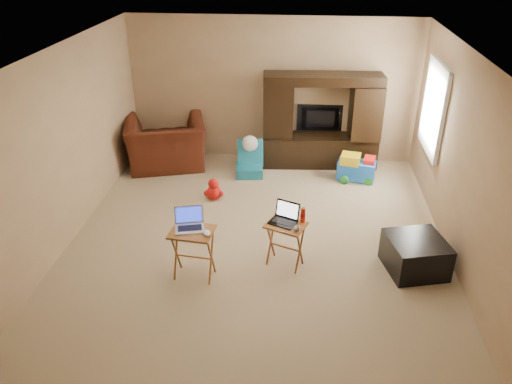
# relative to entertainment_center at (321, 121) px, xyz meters

# --- Properties ---
(floor) EXTENTS (5.50, 5.50, 0.00)m
(floor) POSITION_rel_entertainment_center_xyz_m (-0.86, -2.47, -0.81)
(floor) COLOR tan
(floor) RESTS_ON ground
(ceiling) EXTENTS (5.50, 5.50, 0.00)m
(ceiling) POSITION_rel_entertainment_center_xyz_m (-0.86, -2.47, 1.69)
(ceiling) COLOR silver
(ceiling) RESTS_ON ground
(wall_back) EXTENTS (5.00, 0.00, 5.00)m
(wall_back) POSITION_rel_entertainment_center_xyz_m (-0.86, 0.28, 0.44)
(wall_back) COLOR tan
(wall_back) RESTS_ON ground
(wall_front) EXTENTS (5.00, 0.00, 5.00)m
(wall_front) POSITION_rel_entertainment_center_xyz_m (-0.86, -5.22, 0.44)
(wall_front) COLOR tan
(wall_front) RESTS_ON ground
(wall_left) EXTENTS (0.00, 5.50, 5.50)m
(wall_left) POSITION_rel_entertainment_center_xyz_m (-3.36, -2.47, 0.44)
(wall_left) COLOR tan
(wall_left) RESTS_ON ground
(wall_right) EXTENTS (0.00, 5.50, 5.50)m
(wall_right) POSITION_rel_entertainment_center_xyz_m (1.64, -2.47, 0.44)
(wall_right) COLOR tan
(wall_right) RESTS_ON ground
(window_pane) EXTENTS (0.00, 1.20, 1.20)m
(window_pane) POSITION_rel_entertainment_center_xyz_m (1.62, -0.92, 0.59)
(window_pane) COLOR white
(window_pane) RESTS_ON ground
(window_frame) EXTENTS (0.06, 1.14, 1.34)m
(window_frame) POSITION_rel_entertainment_center_xyz_m (1.60, -0.92, 0.59)
(window_frame) COLOR white
(window_frame) RESTS_ON ground
(entertainment_center) EXTENTS (2.02, 0.65, 1.63)m
(entertainment_center) POSITION_rel_entertainment_center_xyz_m (0.00, 0.00, 0.00)
(entertainment_center) COLOR black
(entertainment_center) RESTS_ON floor
(television) EXTENTS (0.83, 0.15, 0.48)m
(television) POSITION_rel_entertainment_center_xyz_m (-0.00, 0.19, -0.03)
(television) COLOR black
(television) RESTS_ON entertainment_center
(recliner) EXTENTS (1.59, 1.48, 0.86)m
(recliner) POSITION_rel_entertainment_center_xyz_m (-2.67, -0.33, -0.38)
(recliner) COLOR #4C1910
(recliner) RESTS_ON floor
(child_rocker) EXTENTS (0.50, 0.56, 0.59)m
(child_rocker) POSITION_rel_entertainment_center_xyz_m (-1.18, -0.55, -0.52)
(child_rocker) COLOR #16647C
(child_rocker) RESTS_ON floor
(plush_toy) EXTENTS (0.32, 0.26, 0.35)m
(plush_toy) POSITION_rel_entertainment_center_xyz_m (-1.64, -1.47, -0.64)
(plush_toy) COLOR red
(plush_toy) RESTS_ON floor
(push_toy) EXTENTS (0.70, 0.56, 0.46)m
(push_toy) POSITION_rel_entertainment_center_xyz_m (0.62, -0.56, -0.58)
(push_toy) COLOR blue
(push_toy) RESTS_ON floor
(ottoman) EXTENTS (0.81, 0.81, 0.43)m
(ottoman) POSITION_rel_entertainment_center_xyz_m (1.14, -3.01, -0.60)
(ottoman) COLOR black
(ottoman) RESTS_ON floor
(tray_table_left) EXTENTS (0.54, 0.45, 0.65)m
(tray_table_left) POSITION_rel_entertainment_center_xyz_m (-1.53, -3.41, -0.49)
(tray_table_left) COLOR #A25C27
(tray_table_left) RESTS_ON floor
(tray_table_right) EXTENTS (0.56, 0.51, 0.59)m
(tray_table_right) POSITION_rel_entertainment_center_xyz_m (-0.45, -3.07, -0.52)
(tray_table_right) COLOR #AD5629
(tray_table_right) RESTS_ON floor
(laptop_left) EXTENTS (0.40, 0.36, 0.24)m
(laptop_left) POSITION_rel_entertainment_center_xyz_m (-1.56, -3.38, -0.05)
(laptop_left) COLOR #AAAAAF
(laptop_left) RESTS_ON tray_table_left
(laptop_right) EXTENTS (0.39, 0.36, 0.24)m
(laptop_right) POSITION_rel_entertainment_center_xyz_m (-0.49, -3.05, -0.10)
(laptop_right) COLOR black
(laptop_right) RESTS_ON tray_table_right
(mouse_left) EXTENTS (0.12, 0.15, 0.05)m
(mouse_left) POSITION_rel_entertainment_center_xyz_m (-1.34, -3.48, -0.14)
(mouse_left) COLOR white
(mouse_left) RESTS_ON tray_table_left
(mouse_right) EXTENTS (0.11, 0.14, 0.05)m
(mouse_right) POSITION_rel_entertainment_center_xyz_m (-0.32, -3.19, -0.20)
(mouse_right) COLOR #45464A
(mouse_right) RESTS_ON tray_table_right
(water_bottle) EXTENTS (0.06, 0.06, 0.18)m
(water_bottle) POSITION_rel_entertainment_center_xyz_m (-0.26, -2.99, -0.13)
(water_bottle) COLOR red
(water_bottle) RESTS_ON tray_table_right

